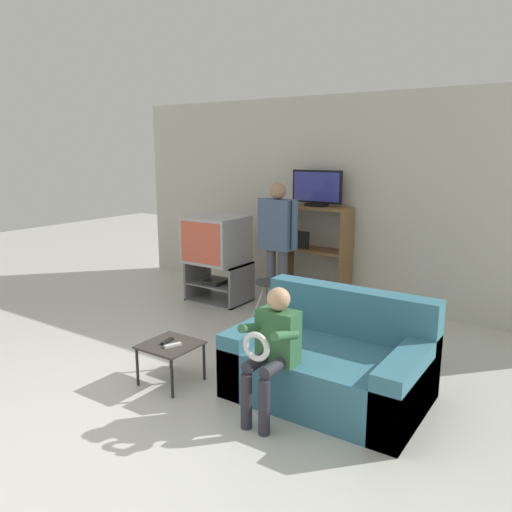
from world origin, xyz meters
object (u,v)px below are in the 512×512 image
at_px(snack_table, 171,348).
at_px(remote_control_white, 173,345).
at_px(folding_stool, 271,290).
at_px(television_main, 216,239).
at_px(person_seated_child, 272,344).
at_px(tv_stand, 219,281).
at_px(person_standing_adult, 277,236).
at_px(couch, 331,363).
at_px(television_flat, 317,189).
at_px(media_shelf, 315,254).
at_px(remote_control_black, 167,341).

relative_size(snack_table, remote_control_white, 3.06).
relative_size(folding_stool, remote_control_white, 3.91).
relative_size(television_main, person_seated_child, 0.72).
bearing_deg(remote_control_white, snack_table, 176.87).
xyz_separation_m(tv_stand, folding_stool, (1.17, -0.58, 0.20)).
distance_m(television_main, person_seated_child, 3.01).
distance_m(person_standing_adult, person_seated_child, 2.41).
height_order(person_standing_adult, person_seated_child, person_standing_adult).
distance_m(tv_stand, couch, 2.79).
bearing_deg(folding_stool, tv_stand, 153.76).
bearing_deg(television_flat, snack_table, -88.45).
xyz_separation_m(folding_stool, couch, (1.17, -0.95, -0.19)).
bearing_deg(television_flat, person_standing_adult, -101.24).
relative_size(television_main, media_shelf, 0.56).
height_order(remote_control_black, person_standing_adult, person_standing_adult).
xyz_separation_m(television_main, folding_stool, (1.19, -0.57, -0.35)).
relative_size(snack_table, person_standing_adult, 0.28).
relative_size(television_main, person_standing_adult, 0.44).
xyz_separation_m(television_main, media_shelf, (1.08, 0.65, -0.18)).
height_order(television_main, remote_control_black, television_main).
relative_size(television_main, snack_table, 1.58).
bearing_deg(person_seated_child, remote_control_white, -178.52).
relative_size(remote_control_black, remote_control_white, 1.00).
relative_size(television_flat, folding_stool, 1.20).
relative_size(remote_control_white, person_seated_child, 0.15).
relative_size(television_main, television_flat, 1.04).
relative_size(media_shelf, television_flat, 1.84).
height_order(television_flat, couch, television_flat).
relative_size(television_flat, snack_table, 1.53).
distance_m(folding_stool, snack_table, 1.52).
xyz_separation_m(folding_stool, snack_table, (-0.04, -1.51, -0.15)).
xyz_separation_m(television_flat, couch, (1.29, -2.19, -1.18)).
xyz_separation_m(couch, person_seated_child, (-0.20, -0.57, 0.31)).
height_order(couch, person_seated_child, person_seated_child).
relative_size(tv_stand, media_shelf, 0.61).
height_order(media_shelf, remote_control_white, media_shelf).
distance_m(television_main, media_shelf, 1.28).
distance_m(remote_control_white, person_seated_child, 0.98).
height_order(media_shelf, person_seated_child, media_shelf).
bearing_deg(folding_stool, media_shelf, 95.23).
bearing_deg(person_standing_adult, folding_stool, -64.36).
relative_size(television_main, folding_stool, 1.24).
relative_size(snack_table, remote_control_black, 3.06).
relative_size(couch, person_seated_child, 1.51).
height_order(snack_table, person_seated_child, person_seated_child).
bearing_deg(remote_control_white, folding_stool, 114.71).
height_order(folding_stool, remote_control_black, folding_stool).
bearing_deg(snack_table, remote_control_black, 166.71).
bearing_deg(tv_stand, couch, -33.10).
bearing_deg(remote_control_white, television_flat, 116.92).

